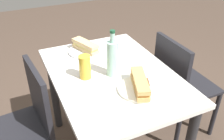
# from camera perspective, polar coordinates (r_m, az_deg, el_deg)

# --- Properties ---
(dining_table) EXTENTS (1.03, 0.74, 0.73)m
(dining_table) POSITION_cam_1_polar(r_m,az_deg,el_deg) (1.64, 0.00, -4.36)
(dining_table) COLOR silver
(dining_table) RESTS_ON ground
(chair_far) EXTENTS (0.40, 0.40, 0.85)m
(chair_far) POSITION_cam_1_polar(r_m,az_deg,el_deg) (1.96, 15.16, -2.87)
(chair_far) COLOR black
(chair_far) RESTS_ON ground
(chair_near) EXTENTS (0.44, 0.44, 0.85)m
(chair_near) POSITION_cam_1_polar(r_m,az_deg,el_deg) (1.64, -19.10, -11.63)
(chair_near) COLOR black
(chair_near) RESTS_ON ground
(plate_near) EXTENTS (0.25, 0.25, 0.01)m
(plate_near) POSITION_cam_1_polar(r_m,az_deg,el_deg) (1.82, -6.09, 4.36)
(plate_near) COLOR white
(plate_near) RESTS_ON dining_table
(baguette_sandwich_near) EXTENTS (0.24, 0.14, 0.07)m
(baguette_sandwich_near) POSITION_cam_1_polar(r_m,az_deg,el_deg) (1.80, -6.16, 5.53)
(baguette_sandwich_near) COLOR #DBB77A
(baguette_sandwich_near) RESTS_ON plate_near
(knife_near) EXTENTS (0.18, 0.03, 0.01)m
(knife_near) POSITION_cam_1_polar(r_m,az_deg,el_deg) (1.86, -4.92, 5.36)
(knife_near) COLOR silver
(knife_near) RESTS_ON plate_near
(plate_far) EXTENTS (0.25, 0.25, 0.01)m
(plate_far) POSITION_cam_1_polar(r_m,az_deg,el_deg) (1.42, 6.35, -4.43)
(plate_far) COLOR silver
(plate_far) RESTS_ON dining_table
(baguette_sandwich_far) EXTENTS (0.27, 0.16, 0.07)m
(baguette_sandwich_far) POSITION_cam_1_polar(r_m,az_deg,el_deg) (1.39, 6.45, -3.04)
(baguette_sandwich_far) COLOR tan
(baguette_sandwich_far) RESTS_ON plate_far
(knife_far) EXTENTS (0.17, 0.08, 0.01)m
(knife_far) POSITION_cam_1_polar(r_m,az_deg,el_deg) (1.43, 8.55, -3.69)
(knife_far) COLOR silver
(knife_far) RESTS_ON plate_far
(water_bottle) EXTENTS (0.07, 0.07, 0.30)m
(water_bottle) POSITION_cam_1_polar(r_m,az_deg,el_deg) (1.49, 0.10, 2.82)
(water_bottle) COLOR #99C6B7
(water_bottle) RESTS_ON dining_table
(beer_glass) EXTENTS (0.07, 0.07, 0.15)m
(beer_glass) POSITION_cam_1_polar(r_m,az_deg,el_deg) (1.49, -6.27, 0.70)
(beer_glass) COLOR gold
(beer_glass) RESTS_ON dining_table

